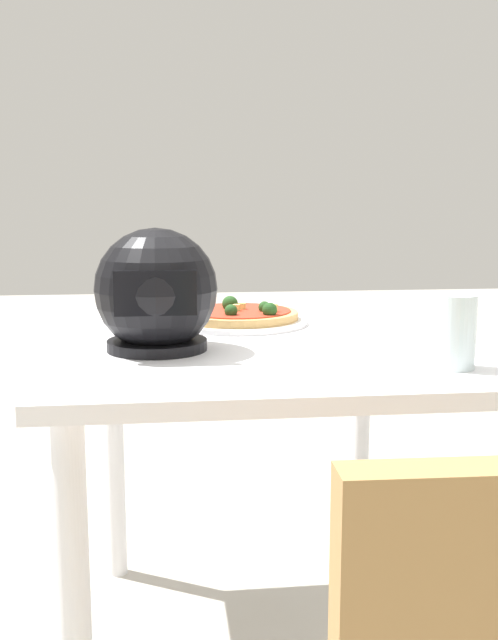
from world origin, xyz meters
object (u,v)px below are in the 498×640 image
at_px(dining_table, 262,381).
at_px(drinking_glass, 455,332).
at_px(pizza, 238,314).
at_px(motorcycle_helmet, 156,293).

xyz_separation_m(dining_table, drinking_glass, (-0.28, 0.35, 0.16)).
bearing_deg(pizza, motorcycle_helmet, 56.90).
bearing_deg(dining_table, motorcycle_helmet, 33.23).
xyz_separation_m(dining_table, motorcycle_helmet, (0.22, 0.14, 0.21)).
xyz_separation_m(pizza, motorcycle_helmet, (0.18, 0.28, 0.09)).
relative_size(dining_table, drinking_glass, 8.24).
bearing_deg(motorcycle_helmet, dining_table, -146.77).
height_order(dining_table, pizza, pizza).
distance_m(pizza, motorcycle_helmet, 0.34).
relative_size(motorcycle_helmet, drinking_glass, 1.85).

